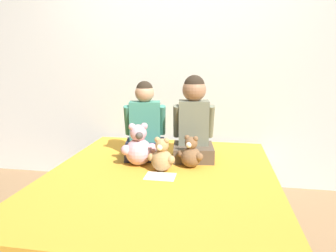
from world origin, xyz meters
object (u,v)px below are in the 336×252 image
child_on_left (145,127)px  sign_card (160,176)px  teddy_bear_held_by_left_child (139,147)px  teddy_bear_held_by_right_child (191,154)px  child_on_right (194,121)px  teddy_bear_between_children (162,157)px  bed (160,206)px

child_on_left → sign_card: bearing=-75.8°
teddy_bear_held_by_left_child → teddy_bear_held_by_right_child: 0.40m
child_on_right → teddy_bear_held_by_right_child: bearing=-96.3°
child_on_right → teddy_bear_between_children: bearing=-127.4°
bed → sign_card: sign_card is taller
child_on_right → teddy_bear_between_children: 0.44m
child_on_left → teddy_bear_between_children: (0.21, -0.34, -0.14)m
teddy_bear_held_by_right_child → sign_card: size_ratio=1.17×
bed → child_on_left: 0.67m
child_on_right → child_on_left: bearing=173.2°
teddy_bear_held_by_right_child → teddy_bear_between_children: 0.23m
child_on_right → teddy_bear_between_children: child_on_right is taller
child_on_right → teddy_bear_held_by_right_child: size_ratio=2.76×
child_on_left → teddy_bear_between_children: size_ratio=2.49×
bed → child_on_left: (-0.21, 0.41, 0.49)m
bed → teddy_bear_held_by_left_child: teddy_bear_held_by_left_child is taller
bed → child_on_left: child_on_left is taller
child_on_left → teddy_bear_held_by_left_child: size_ratio=1.91×
child_on_left → bed: bearing=-74.7°
child_on_left → sign_card: size_ratio=2.99×
teddy_bear_held_by_left_child → teddy_bear_between_children: size_ratio=1.30×
bed → teddy_bear_between_children: 0.36m
bed → teddy_bear_held_by_left_child: 0.47m
child_on_left → teddy_bear_held_by_left_child: child_on_left is taller
teddy_bear_held_by_left_child → sign_card: size_ratio=1.57×
child_on_right → teddy_bear_held_by_left_child: size_ratio=2.06×
teddy_bear_between_children → sign_card: (0.01, -0.11, -0.10)m
sign_card → teddy_bear_between_children: bearing=95.3°
bed → teddy_bear_between_children: size_ratio=7.54×
sign_card → child_on_right: bearing=67.5°
child_on_left → teddy_bear_held_by_left_child: bearing=-100.0°
teddy_bear_held_by_left_child → teddy_bear_between_children: bearing=-49.1°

